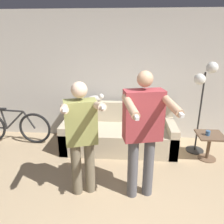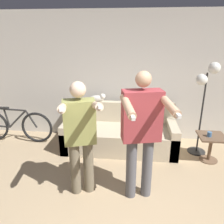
{
  "view_description": "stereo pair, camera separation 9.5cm",
  "coord_description": "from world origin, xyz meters",
  "views": [
    {
      "loc": [
        -0.05,
        -1.63,
        2.12
      ],
      "look_at": [
        -0.3,
        1.58,
        0.99
      ],
      "focal_mm": 35.0,
      "sensor_mm": 36.0,
      "label": 1
    },
    {
      "loc": [
        0.04,
        -1.62,
        2.12
      ],
      "look_at": [
        -0.3,
        1.58,
        0.99
      ],
      "focal_mm": 35.0,
      "sensor_mm": 36.0,
      "label": 2
    }
  ],
  "objects": [
    {
      "name": "person_right",
      "position": [
        0.14,
        0.91,
        1.01
      ],
      "size": [
        0.65,
        0.76,
        1.73
      ],
      "rotation": [
        0.0,
        0.0,
        0.23
      ],
      "color": "#56565B",
      "rests_on": "ground_plane"
    },
    {
      "name": "bicycle",
      "position": [
        -2.42,
        2.32,
        0.34
      ],
      "size": [
        1.61,
        0.07,
        0.75
      ],
      "color": "black",
      "rests_on": "ground_plane"
    },
    {
      "name": "floor_lamp",
      "position": [
        1.27,
        2.25,
        1.28
      ],
      "size": [
        0.38,
        0.33,
        1.7
      ],
      "color": "black",
      "rests_on": "ground_plane"
    },
    {
      "name": "wall_back",
      "position": [
        0.0,
        2.84,
        1.3
      ],
      "size": [
        10.0,
        0.05,
        2.6
      ],
      "color": "beige",
      "rests_on": "ground_plane"
    },
    {
      "name": "cup",
      "position": [
        1.33,
        1.92,
        0.53
      ],
      "size": [
        0.08,
        0.08,
        0.08
      ],
      "color": "#3D6693",
      "rests_on": "side_table"
    },
    {
      "name": "side_table",
      "position": [
        1.4,
        1.96,
        0.35
      ],
      "size": [
        0.45,
        0.45,
        0.48
      ],
      "color": "brown",
      "rests_on": "ground_plane"
    },
    {
      "name": "cat",
      "position": [
        -0.71,
        2.62,
        0.91
      ],
      "size": [
        0.4,
        0.12,
        0.16
      ],
      "color": "silver",
      "rests_on": "couch"
    },
    {
      "name": "couch",
      "position": [
        -0.22,
        2.28,
        0.27
      ],
      "size": [
        2.14,
        0.89,
        0.84
      ],
      "color": "beige",
      "rests_on": "ground_plane"
    },
    {
      "name": "person_left",
      "position": [
        -0.65,
        0.9,
        0.92
      ],
      "size": [
        0.61,
        0.75,
        1.59
      ],
      "rotation": [
        0.0,
        0.0,
        0.31
      ],
      "color": "#6B604C",
      "rests_on": "ground_plane"
    }
  ]
}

